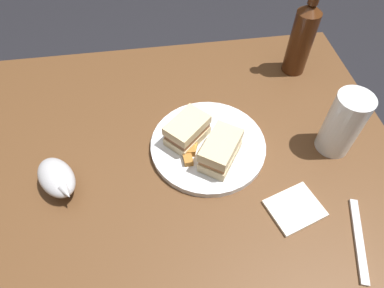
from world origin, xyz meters
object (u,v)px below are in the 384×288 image
object	(u,v)px
gravy_boat	(57,178)
napkin	(295,208)
plate	(208,145)
sandwich_half_left	(187,131)
pint_glass	(342,127)
sandwich_half_right	(221,150)
fork	(359,239)
cider_bottle	(302,36)

from	to	relation	value
gravy_boat	napkin	distance (m)	0.52
plate	sandwich_half_left	distance (m)	0.07
sandwich_half_left	pint_glass	distance (m)	0.36
sandwich_half_left	sandwich_half_right	bearing A→B (deg)	133.22
sandwich_half_left	fork	world-z (taller)	sandwich_half_left
gravy_boat	fork	size ratio (longest dim) A/B	0.75
pint_glass	fork	world-z (taller)	pint_glass
napkin	plate	bearing A→B (deg)	-50.73
plate	sandwich_half_left	world-z (taller)	sandwich_half_left
cider_bottle	fork	xyz separation A→B (m)	(0.04, 0.53, -0.11)
sandwich_half_left	plate	bearing A→B (deg)	155.61
gravy_boat	fork	distance (m)	0.65
cider_bottle	sandwich_half_right	bearing A→B (deg)	46.69
pint_glass	gravy_boat	size ratio (longest dim) A/B	1.23
plate	sandwich_half_left	size ratio (longest dim) A/B	2.33
plate	pint_glass	world-z (taller)	pint_glass
sandwich_half_left	gravy_boat	world-z (taller)	sandwich_half_left
sandwich_half_left	sandwich_half_right	size ratio (longest dim) A/B	0.94
plate	fork	distance (m)	0.38
plate	sandwich_half_left	xyz separation A→B (m)	(0.05, -0.02, 0.04)
pint_glass	fork	xyz separation A→B (m)	(0.04, 0.24, -0.07)
sandwich_half_left	pint_glass	size ratio (longest dim) A/B	0.73
plate	napkin	distance (m)	0.25
sandwich_half_left	napkin	world-z (taller)	sandwich_half_left
plate	pint_glass	distance (m)	0.31
cider_bottle	napkin	size ratio (longest dim) A/B	2.66
plate	pint_glass	size ratio (longest dim) A/B	1.70
sandwich_half_right	fork	bearing A→B (deg)	136.95
sandwich_half_right	cider_bottle	size ratio (longest dim) A/B	0.44
napkin	sandwich_half_right	bearing A→B (deg)	-45.93
plate	napkin	size ratio (longest dim) A/B	2.55
plate	pint_glass	bearing A→B (deg)	172.68
pint_glass	sandwich_half_left	bearing A→B (deg)	-9.80
cider_bottle	sandwich_half_left	bearing A→B (deg)	33.35
sandwich_half_right	fork	world-z (taller)	sandwich_half_right
fork	gravy_boat	bearing A→B (deg)	-91.43
cider_bottle	fork	bearing A→B (deg)	85.61
sandwich_half_left	fork	distance (m)	0.43
sandwich_half_left	fork	xyz separation A→B (m)	(-0.31, 0.30, -0.04)
napkin	fork	size ratio (longest dim) A/B	0.61
plate	napkin	world-z (taller)	plate
plate	gravy_boat	world-z (taller)	gravy_boat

